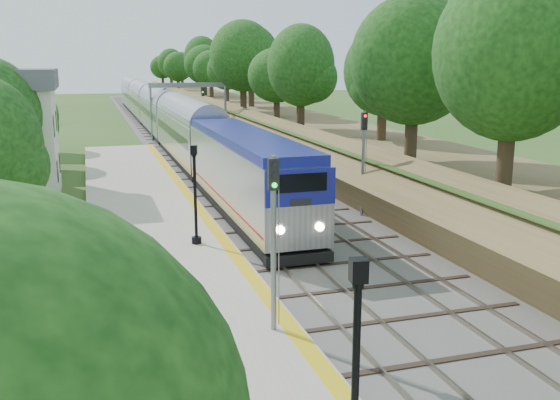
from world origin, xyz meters
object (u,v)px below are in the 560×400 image
object	(u,v)px
lamppost_far	(195,200)
signal_platform	(273,225)
signal_farside	(363,152)
signal_gantry	(188,96)
train	(160,116)
lamppost_mid	(355,394)

from	to	relation	value
lamppost_far	signal_platform	distance (m)	10.04
signal_farside	lamppost_far	bearing A→B (deg)	-160.02
signal_gantry	train	world-z (taller)	signal_gantry
signal_gantry	lamppost_mid	size ratio (longest dim) A/B	1.78
train	lamppost_far	distance (m)	45.47
train	signal_farside	world-z (taller)	signal_farside
lamppost_mid	signal_farside	xyz separation A→B (m)	(9.79, 21.13, 1.15)
signal_gantry	train	distance (m)	6.30
lamppost_mid	signal_platform	bearing A→B (deg)	84.83
signal_gantry	lamppost_mid	xyz separation A→B (m)	(-6.06, -57.67, -2.33)
signal_farside	lamppost_mid	bearing A→B (deg)	-114.86
train	signal_platform	world-z (taller)	signal_platform
train	lamppost_mid	distance (m)	62.99
lamppost_far	signal_platform	size ratio (longest dim) A/B	0.83
lamppost_mid	lamppost_far	xyz separation A→B (m)	(-0.02, 17.56, -0.11)
lamppost_mid	signal_platform	size ratio (longest dim) A/B	0.87
train	lamppost_far	bearing A→B (deg)	-94.56
signal_platform	signal_gantry	bearing A→B (deg)	83.87
signal_gantry	lamppost_mid	bearing A→B (deg)	-96.00
signal_platform	signal_farside	bearing A→B (deg)	56.00
lamppost_mid	lamppost_far	distance (m)	17.56
lamppost_far	signal_farside	distance (m)	10.52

